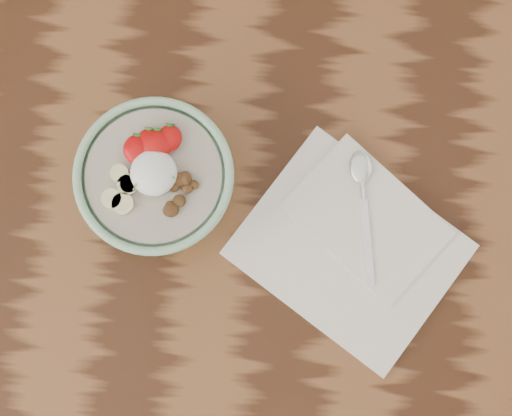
{
  "coord_description": "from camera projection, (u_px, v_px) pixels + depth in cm",
  "views": [
    {
      "loc": [
        17.12,
        -16.14,
        176.99
      ],
      "look_at": [
        16.21,
        -4.03,
        87.31
      ],
      "focal_mm": 50.0,
      "sensor_mm": 36.0,
      "label": 1
    }
  ],
  "objects": [
    {
      "name": "table",
      "position": [
        156.0,
        194.0,
        1.13
      ],
      "size": [
        160.0,
        90.0,
        75.0
      ],
      "color": "#371C0D",
      "rests_on": "ground"
    },
    {
      "name": "breakfast_bowl",
      "position": [
        158.0,
        180.0,
        0.96
      ],
      "size": [
        20.97,
        20.97,
        14.15
      ],
      "rotation": [
        0.0,
        0.0,
        -0.06
      ],
      "color": "#8DBD97",
      "rests_on": "table"
    },
    {
      "name": "napkin",
      "position": [
        353.0,
        243.0,
        1.01
      ],
      "size": [
        36.83,
        35.19,
        1.77
      ],
      "rotation": [
        0.0,
        0.0,
        -0.58
      ],
      "color": "white",
      "rests_on": "table"
    },
    {
      "name": "spoon",
      "position": [
        362.0,
        186.0,
        1.01
      ],
      "size": [
        4.9,
        19.46,
        1.01
      ],
      "rotation": [
        0.0,
        0.0,
        0.14
      ],
      "color": "silver",
      "rests_on": "napkin"
    }
  ]
}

